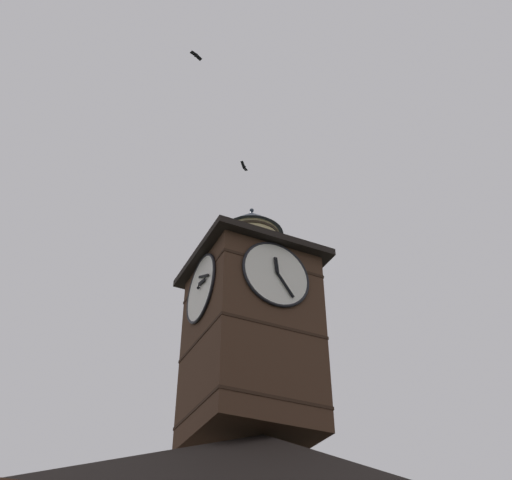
{
  "coord_description": "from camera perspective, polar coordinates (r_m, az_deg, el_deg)",
  "views": [
    {
      "loc": [
        9.15,
        13.63,
        2.0
      ],
      "look_at": [
        1.18,
        -2.86,
        15.68
      ],
      "focal_mm": 44.18,
      "sensor_mm": 36.0,
      "label": 1
    }
  ],
  "objects": [
    {
      "name": "clock_tower",
      "position": [
        21.16,
        -0.47,
        -8.0
      ],
      "size": [
        4.34,
        4.34,
        9.03
      ],
      "color": "#422B1E",
      "rests_on": "building_main"
    },
    {
      "name": "flying_bird_high",
      "position": [
        29.85,
        -1.08,
        6.64
      ],
      "size": [
        0.57,
        0.58,
        0.15
      ],
      "color": "black"
    },
    {
      "name": "flying_bird_low",
      "position": [
        24.06,
        -5.45,
        16.3
      ],
      "size": [
        0.51,
        0.3,
        0.1
      ],
      "color": "black"
    }
  ]
}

